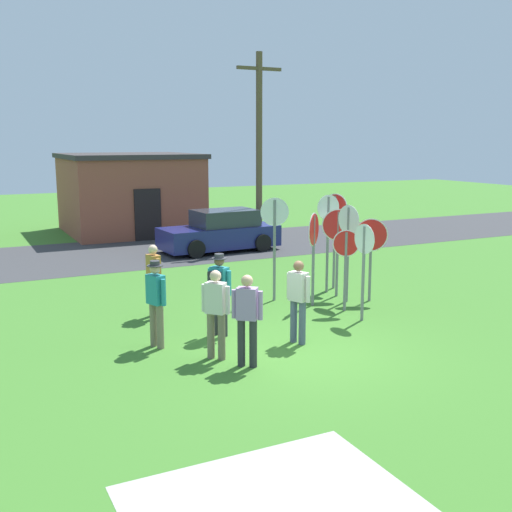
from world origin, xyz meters
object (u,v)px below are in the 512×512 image
stop_sign_rear_right (364,256)px  person_in_dark_shirt (219,289)px  stop_sign_center_cluster (338,236)px  stop_sign_rear_left (346,257)px  utility_pole (259,147)px  person_with_sunhat (216,309)px  stop_sign_far_back (371,245)px  stop_sign_nearest (335,225)px  person_near_signs (298,297)px  person_in_blue (156,299)px  person_on_left (247,316)px  stop_sign_low_front (275,231)px  stop_sign_tallest (328,228)px  parked_car_on_street (220,232)px  stop_sign_leaning_right (348,236)px  stop_sign_leaning_left (314,242)px  person_holding_notes (154,277)px

stop_sign_rear_right → person_in_dark_shirt: 3.39m
stop_sign_center_cluster → stop_sign_rear_left: 1.47m
utility_pole → person_with_sunhat: bearing=-120.3°
stop_sign_far_back → person_in_dark_shirt: 4.67m
stop_sign_nearest → person_near_signs: (-3.25, -3.62, -0.80)m
stop_sign_nearest → person_with_sunhat: 6.34m
stop_sign_far_back → person_in_dark_shirt: stop_sign_far_back is taller
stop_sign_rear_right → person_in_blue: (-4.71, 0.29, -0.50)m
utility_pole → stop_sign_far_back: (-1.21, -8.66, -2.34)m
utility_pole → stop_sign_rear_right: (-2.43, -10.02, -2.30)m
person_with_sunhat → person_on_left: 0.71m
stop_sign_low_front → stop_sign_tallest: bearing=4.8°
utility_pole → parked_car_on_street: utility_pole is taller
stop_sign_center_cluster → stop_sign_rear_left: size_ratio=1.17×
stop_sign_rear_left → person_with_sunhat: size_ratio=1.16×
person_in_dark_shirt → stop_sign_rear_left: bearing=7.0°
stop_sign_nearest → stop_sign_rear_right: (-1.14, -2.89, -0.27)m
stop_sign_leaning_right → stop_sign_rear_left: bearing=-127.9°
person_in_dark_shirt → stop_sign_leaning_left: bearing=21.4°
person_in_blue → stop_sign_rear_right: bearing=-3.5°
stop_sign_center_cluster → person_with_sunhat: 5.56m
person_with_sunhat → person_holding_notes: 3.19m
person_in_blue → person_holding_notes: bearing=74.0°
stop_sign_tallest → person_with_sunhat: bearing=-143.6°
stop_sign_far_back → person_in_blue: bearing=-169.7°
utility_pole → parked_car_on_street: bearing=-168.8°
stop_sign_far_back → stop_sign_nearest: bearing=92.9°
person_on_left → person_near_signs: same height
stop_sign_center_cluster → person_in_dark_shirt: bearing=-157.1°
utility_pole → stop_sign_far_back: 9.05m
stop_sign_tallest → stop_sign_center_cluster: stop_sign_tallest is taller
utility_pole → person_in_blue: size_ratio=4.15×
parked_car_on_street → stop_sign_tallest: 7.16m
person_on_left → person_in_blue: 2.08m
stop_sign_nearest → stop_sign_rear_left: 2.35m
stop_sign_leaning_right → stop_sign_leaning_left: bearing=176.5°
parked_car_on_street → stop_sign_tallest: bearing=-89.4°
stop_sign_center_cluster → stop_sign_leaning_right: size_ratio=0.93×
stop_sign_leaning_right → stop_sign_nearest: size_ratio=0.94×
stop_sign_far_back → person_on_left: 5.58m
person_with_sunhat → stop_sign_center_cluster: bearing=32.5°
utility_pole → parked_car_on_street: size_ratio=1.64×
parked_car_on_street → person_in_blue: person_in_blue is taller
stop_sign_leaning_right → stop_sign_rear_right: bearing=-112.7°
stop_sign_low_front → stop_sign_nearest: 2.13m
stop_sign_rear_left → person_in_blue: bearing=-173.5°
stop_sign_leaning_right → stop_sign_rear_right: size_ratio=1.11×
person_near_signs → utility_pole: bearing=67.1°
parked_car_on_street → stop_sign_leaning_right: 8.20m
person_in_dark_shirt → person_near_signs: 1.68m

